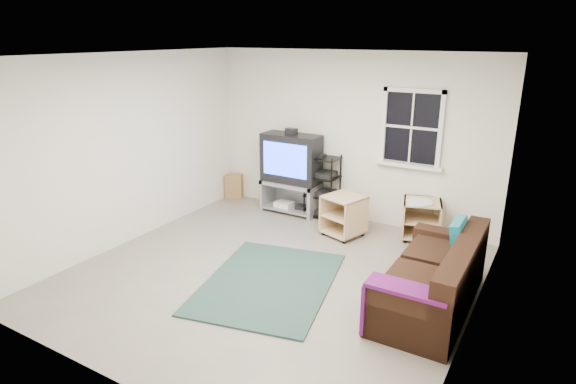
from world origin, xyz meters
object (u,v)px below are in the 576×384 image
Objects in this scene: tv_unit at (291,167)px; side_table_right at (421,216)px; av_rack at (322,190)px; side_table_left at (346,214)px; sofa at (434,281)px.

tv_unit is 2.19m from side_table_right.
side_table_left is (0.63, -0.49, -0.12)m from av_rack.
tv_unit reaches higher than side_table_left.
av_rack is 2.91m from sofa.
tv_unit is 1.32m from side_table_left.
av_rack is at bearing 5.86° from tv_unit.
tv_unit is 2.19× the size of side_table_right.
side_table_left is 0.34× the size of sofa.
av_rack is 1.59× the size of side_table_left.
side_table_left is 1.08m from side_table_right.
sofa reaches higher than side_table_right.
av_rack is at bearing 142.07° from side_table_left.
tv_unit is at bearing 159.49° from side_table_left.
side_table_left reaches higher than side_table_right.
side_table_right is (0.98, 0.44, 0.01)m from side_table_left.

